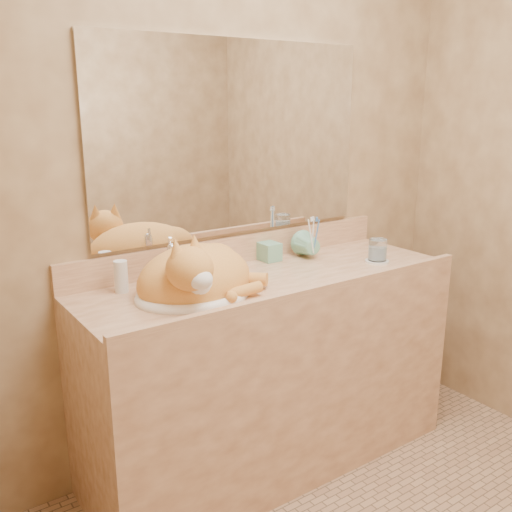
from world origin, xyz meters
TOP-DOWN VIEW (x-y plane):
  - wall_back at (0.00, 1.00)m, footprint 2.40×0.02m
  - vanity_counter at (0.00, 0.72)m, footprint 1.60×0.55m
  - mirror at (0.00, 0.99)m, footprint 1.30×0.02m
  - sink_basin at (-0.37, 0.70)m, footprint 0.44×0.38m
  - faucet at (-0.37, 0.87)m, footprint 0.07×0.13m
  - cat at (-0.36, 0.71)m, footprint 0.54×0.48m
  - soap_dispenser at (0.14, 0.89)m, footprint 0.08×0.08m
  - toothbrush_cup at (0.30, 0.82)m, footprint 0.14×0.14m
  - toothbrushes at (0.30, 0.82)m, footprint 0.03×0.03m
  - saucer at (0.52, 0.63)m, footprint 0.10×0.10m
  - water_glass at (0.52, 0.63)m, footprint 0.08×0.08m
  - lotion_bottle at (-0.57, 0.90)m, footprint 0.05×0.05m

SIDE VIEW (x-z plane):
  - vanity_counter at x=0.00m, z-range 0.00..0.85m
  - saucer at x=0.52m, z-range 0.85..0.86m
  - toothbrush_cup at x=0.30m, z-range 0.85..0.96m
  - water_glass at x=0.52m, z-range 0.86..0.95m
  - lotion_bottle at x=-0.57m, z-range 0.85..0.97m
  - sink_basin at x=-0.37m, z-range 0.85..0.99m
  - cat at x=-0.36m, z-range 0.80..1.06m
  - faucet at x=-0.37m, z-range 0.85..1.02m
  - soap_dispenser at x=0.14m, z-range 0.85..1.03m
  - toothbrushes at x=0.30m, z-range 0.87..1.07m
  - wall_back at x=0.00m, z-range 0.00..2.50m
  - mirror at x=0.00m, z-range 0.99..1.79m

